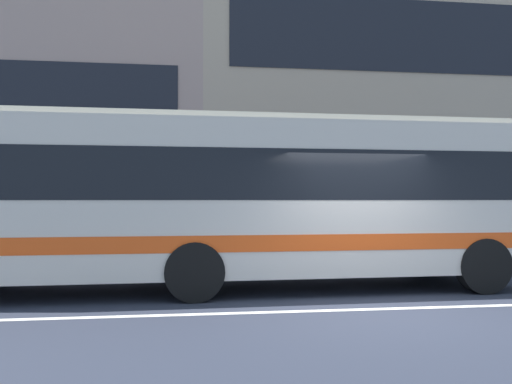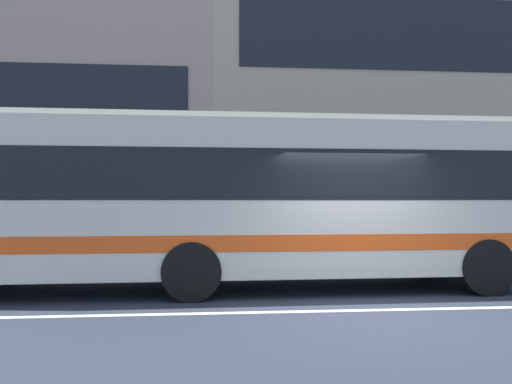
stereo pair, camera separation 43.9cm
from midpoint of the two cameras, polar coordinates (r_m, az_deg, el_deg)
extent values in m
plane|color=#2A2E3C|center=(8.67, 11.42, -12.11)|extent=(160.00, 160.00, 0.00)
cube|color=silver|center=(8.67, 11.42, -12.09)|extent=(60.00, 0.16, 0.01)
cube|color=tan|center=(25.49, 19.61, 10.10)|extent=(22.17, 8.07, 12.99)
cube|color=black|center=(22.30, 24.56, 14.45)|extent=(20.40, 0.04, 2.60)
cube|color=beige|center=(10.20, -4.22, -0.70)|extent=(11.10, 2.74, 2.74)
cube|color=black|center=(10.21, -4.22, 1.61)|extent=(10.43, 2.75, 0.88)
cube|color=#E44D17|center=(10.23, -4.23, -4.92)|extent=(10.88, 2.76, 0.28)
cube|color=beige|center=(10.30, -4.22, 7.28)|extent=(10.65, 2.33, 0.12)
cube|color=black|center=(12.01, 23.14, 1.31)|extent=(0.07, 2.13, 0.96)
cylinder|color=black|center=(12.60, 16.41, -6.24)|extent=(1.01, 0.30, 1.00)
cylinder|color=black|center=(10.54, 21.90, -7.29)|extent=(1.01, 0.30, 1.00)
cylinder|color=black|center=(11.40, -8.14, -6.84)|extent=(1.01, 0.30, 1.00)
cylinder|color=black|center=(9.08, -7.94, -8.40)|extent=(1.01, 0.30, 1.00)
camera|label=1|loc=(0.22, -91.22, 0.02)|focal=37.67mm
camera|label=2|loc=(0.22, 88.78, -0.02)|focal=37.67mm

